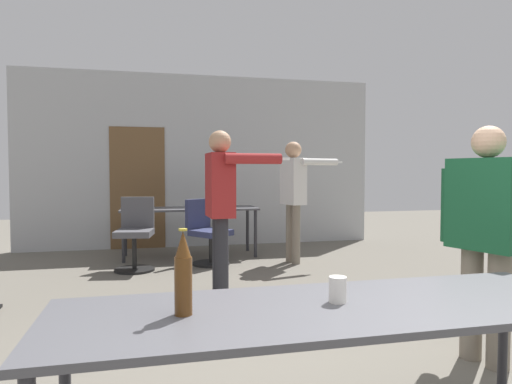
{
  "coord_description": "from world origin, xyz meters",
  "views": [
    {
      "loc": [
        -0.93,
        -1.5,
        1.3
      ],
      "look_at": [
        0.11,
        2.88,
        1.1
      ],
      "focal_mm": 32.0,
      "sensor_mm": 36.0,
      "label": 1
    }
  ],
  "objects": [
    {
      "name": "back_wall",
      "position": [
        -0.03,
        6.48,
        1.47
      ],
      "size": [
        6.15,
        0.12,
        2.97
      ],
      "color": "#B2B5B7",
      "rests_on": "ground_plane"
    },
    {
      "name": "person_far_watching",
      "position": [
        1.29,
        1.11,
        0.96
      ],
      "size": [
        0.88,
        0.67,
        1.61
      ],
      "rotation": [
        0.0,
        0.0,
        -1.27
      ],
      "color": "slate",
      "rests_on": "ground_plane"
    },
    {
      "name": "office_chair_side_rolled",
      "position": [
        -1.1,
        4.71,
        0.46
      ],
      "size": [
        0.53,
        0.59,
        0.96
      ],
      "rotation": [
        0.0,
        0.0,
        2.98
      ],
      "color": "black",
      "rests_on": "ground_plane"
    },
    {
      "name": "office_chair_far_right",
      "position": [
        -0.13,
        4.87,
        0.42
      ],
      "size": [
        0.67,
        0.68,
        0.91
      ],
      "rotation": [
        0.0,
        0.0,
        3.78
      ],
      "color": "black",
      "rests_on": "ground_plane"
    },
    {
      "name": "conference_table_near",
      "position": [
        -0.18,
        0.24,
        0.69
      ],
      "size": [
        2.34,
        0.73,
        0.75
      ],
      "color": "#4C4C51",
      "rests_on": "ground_plane"
    },
    {
      "name": "beer_bottle",
      "position": [
        -0.8,
        0.26,
        0.91
      ],
      "size": [
        0.07,
        0.07,
        0.34
      ],
      "color": "#563314",
      "rests_on": "conference_table_near"
    },
    {
      "name": "person_left_plaid",
      "position": [
        -0.19,
        3.15,
        1.04
      ],
      "size": [
        0.79,
        0.65,
        1.72
      ],
      "rotation": [
        0.0,
        0.0,
        -1.55
      ],
      "color": "#28282D",
      "rests_on": "ground_plane"
    },
    {
      "name": "person_near_casual",
      "position": [
        1.09,
        4.66,
        1.05
      ],
      "size": [
        0.85,
        0.57,
        1.72
      ],
      "rotation": [
        0.0,
        0.0,
        -1.35
      ],
      "color": "slate",
      "rests_on": "ground_plane"
    },
    {
      "name": "conference_table_far",
      "position": [
        -0.31,
        5.49,
        0.68
      ],
      "size": [
        2.05,
        0.69,
        0.75
      ],
      "color": "#4C4C51",
      "rests_on": "ground_plane"
    },
    {
      "name": "drink_cup",
      "position": [
        -0.15,
        0.28,
        0.8
      ],
      "size": [
        0.07,
        0.07,
        0.11
      ],
      "color": "silver",
      "rests_on": "conference_table_near"
    }
  ]
}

